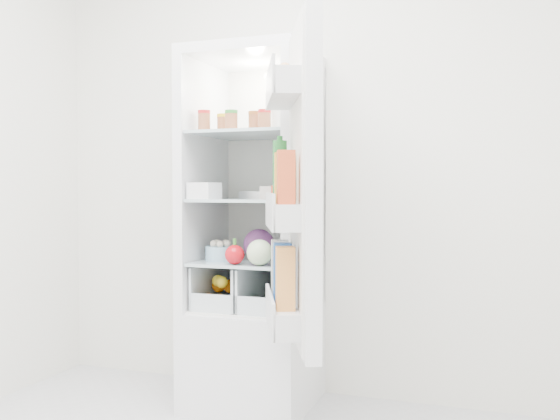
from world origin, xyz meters
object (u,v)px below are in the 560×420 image
at_px(refrigerator, 257,274).
at_px(fridge_door, 298,192).
at_px(red_cabbage, 259,245).
at_px(mushroom_bowl, 221,253).

relative_size(refrigerator, fridge_door, 1.38).
distance_m(red_cabbage, mushroom_bowl, 0.20).
bearing_deg(red_cabbage, fridge_door, -54.83).
relative_size(mushroom_bowl, fridge_door, 0.12).
xyz_separation_m(refrigerator, mushroom_bowl, (-0.14, -0.15, 0.12)).
xyz_separation_m(red_cabbage, fridge_door, (0.38, -0.54, 0.27)).
height_order(mushroom_bowl, fridge_door, fridge_door).
xyz_separation_m(red_cabbage, mushroom_bowl, (-0.18, -0.07, -0.04)).
relative_size(refrigerator, mushroom_bowl, 11.70).
height_order(red_cabbage, mushroom_bowl, red_cabbage).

